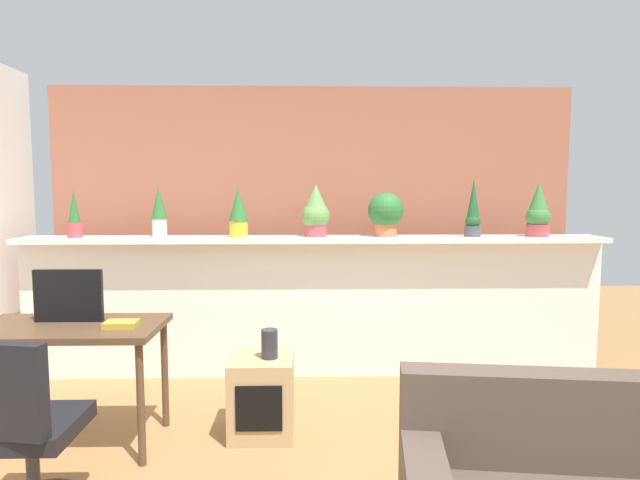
{
  "coord_description": "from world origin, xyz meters",
  "views": [
    {
      "loc": [
        -0.06,
        -2.33,
        1.55
      ],
      "look_at": [
        0.04,
        1.27,
        1.21
      ],
      "focal_mm": 29.43,
      "sensor_mm": 36.0,
      "label": 1
    }
  ],
  "objects_px": {
    "potted_plant_0": "(74,216)",
    "potted_plant_5": "(473,212)",
    "desk": "(68,339)",
    "book_on_desk": "(121,324)",
    "potted_plant_4": "(386,213)",
    "potted_plant_2": "(238,212)",
    "potted_plant_3": "(316,211)",
    "side_cube_shelf": "(262,396)",
    "potted_plant_1": "(159,211)",
    "office_chair": "(23,445)",
    "vase_on_shelf": "(269,344)",
    "potted_plant_6": "(538,212)",
    "tv_monitor": "(69,296)"
  },
  "relations": [
    {
      "from": "potted_plant_1",
      "to": "office_chair",
      "type": "relative_size",
      "value": 0.45
    },
    {
      "from": "potted_plant_0",
      "to": "book_on_desk",
      "type": "relative_size",
      "value": 2.08
    },
    {
      "from": "potted_plant_1",
      "to": "desk",
      "type": "height_order",
      "value": "potted_plant_1"
    },
    {
      "from": "potted_plant_5",
      "to": "vase_on_shelf",
      "type": "bearing_deg",
      "value": -146.46
    },
    {
      "from": "potted_plant_4",
      "to": "potted_plant_5",
      "type": "distance_m",
      "value": 0.72
    },
    {
      "from": "desk",
      "to": "potted_plant_3",
      "type": "bearing_deg",
      "value": 38.91
    },
    {
      "from": "desk",
      "to": "side_cube_shelf",
      "type": "relative_size",
      "value": 2.2
    },
    {
      "from": "potted_plant_0",
      "to": "potted_plant_1",
      "type": "bearing_deg",
      "value": 4.21
    },
    {
      "from": "vase_on_shelf",
      "to": "book_on_desk",
      "type": "bearing_deg",
      "value": -168.4
    },
    {
      "from": "potted_plant_4",
      "to": "book_on_desk",
      "type": "relative_size",
      "value": 1.95
    },
    {
      "from": "potted_plant_0",
      "to": "desk",
      "type": "height_order",
      "value": "potted_plant_0"
    },
    {
      "from": "office_chair",
      "to": "potted_plant_1",
      "type": "bearing_deg",
      "value": 87.31
    },
    {
      "from": "potted_plant_5",
      "to": "side_cube_shelf",
      "type": "bearing_deg",
      "value": -147.48
    },
    {
      "from": "potted_plant_2",
      "to": "potted_plant_3",
      "type": "xyz_separation_m",
      "value": [
        0.63,
        0.05,
        0.0
      ]
    },
    {
      "from": "potted_plant_0",
      "to": "office_chair",
      "type": "xyz_separation_m",
      "value": [
        0.57,
        -1.94,
        -0.96
      ]
    },
    {
      "from": "potted_plant_2",
      "to": "potted_plant_3",
      "type": "height_order",
      "value": "potted_plant_3"
    },
    {
      "from": "potted_plant_4",
      "to": "desk",
      "type": "xyz_separation_m",
      "value": [
        -2.09,
        -1.21,
        -0.7
      ]
    },
    {
      "from": "potted_plant_3",
      "to": "tv_monitor",
      "type": "xyz_separation_m",
      "value": [
        -1.53,
        -1.14,
        -0.47
      ]
    },
    {
      "from": "potted_plant_1",
      "to": "vase_on_shelf",
      "type": "distance_m",
      "value": 1.67
    },
    {
      "from": "potted_plant_0",
      "to": "potted_plant_5",
      "type": "xyz_separation_m",
      "value": [
        3.25,
        0.02,
        0.02
      ]
    },
    {
      "from": "desk",
      "to": "tv_monitor",
      "type": "relative_size",
      "value": 2.68
    },
    {
      "from": "side_cube_shelf",
      "to": "book_on_desk",
      "type": "xyz_separation_m",
      "value": [
        -0.8,
        -0.18,
        0.52
      ]
    },
    {
      "from": "potted_plant_1",
      "to": "tv_monitor",
      "type": "height_order",
      "value": "potted_plant_1"
    },
    {
      "from": "tv_monitor",
      "to": "potted_plant_5",
      "type": "bearing_deg",
      "value": 21.22
    },
    {
      "from": "potted_plant_5",
      "to": "desk",
      "type": "bearing_deg",
      "value": -157.21
    },
    {
      "from": "potted_plant_1",
      "to": "potted_plant_4",
      "type": "xyz_separation_m",
      "value": [
        1.86,
        0.0,
        -0.02
      ]
    },
    {
      "from": "potted_plant_1",
      "to": "vase_on_shelf",
      "type": "relative_size",
      "value": 2.25
    },
    {
      "from": "potted_plant_1",
      "to": "vase_on_shelf",
      "type": "height_order",
      "value": "potted_plant_1"
    },
    {
      "from": "potted_plant_0",
      "to": "potted_plant_6",
      "type": "bearing_deg",
      "value": 0.1
    },
    {
      "from": "potted_plant_0",
      "to": "potted_plant_4",
      "type": "xyz_separation_m",
      "value": [
        2.53,
        0.05,
        0.02
      ]
    },
    {
      "from": "potted_plant_5",
      "to": "side_cube_shelf",
      "type": "xyz_separation_m",
      "value": [
        -1.66,
        -1.06,
        -1.12
      ]
    },
    {
      "from": "potted_plant_0",
      "to": "potted_plant_2",
      "type": "height_order",
      "value": "potted_plant_2"
    },
    {
      "from": "potted_plant_6",
      "to": "office_chair",
      "type": "bearing_deg",
      "value": -148.79
    },
    {
      "from": "potted_plant_4",
      "to": "desk",
      "type": "bearing_deg",
      "value": -149.83
    },
    {
      "from": "potted_plant_6",
      "to": "desk",
      "type": "bearing_deg",
      "value": -160.74
    },
    {
      "from": "potted_plant_1",
      "to": "potted_plant_5",
      "type": "relative_size",
      "value": 0.87
    },
    {
      "from": "potted_plant_6",
      "to": "side_cube_shelf",
      "type": "bearing_deg",
      "value": -154.49
    },
    {
      "from": "potted_plant_5",
      "to": "book_on_desk",
      "type": "xyz_separation_m",
      "value": [
        -2.47,
        -1.24,
        -0.6
      ]
    },
    {
      "from": "potted_plant_3",
      "to": "office_chair",
      "type": "xyz_separation_m",
      "value": [
        -1.38,
        -2.0,
        -0.99
      ]
    },
    {
      "from": "office_chair",
      "to": "book_on_desk",
      "type": "height_order",
      "value": "office_chair"
    },
    {
      "from": "potted_plant_0",
      "to": "potted_plant_3",
      "type": "relative_size",
      "value": 0.9
    },
    {
      "from": "potted_plant_1",
      "to": "potted_plant_4",
      "type": "relative_size",
      "value": 1.12
    },
    {
      "from": "desk",
      "to": "potted_plant_1",
      "type": "bearing_deg",
      "value": 79.53
    },
    {
      "from": "potted_plant_3",
      "to": "desk",
      "type": "bearing_deg",
      "value": -141.09
    },
    {
      "from": "potted_plant_1",
      "to": "office_chair",
      "type": "distance_m",
      "value": 2.23
    },
    {
      "from": "potted_plant_1",
      "to": "office_chair",
      "type": "height_order",
      "value": "potted_plant_1"
    },
    {
      "from": "potted_plant_2",
      "to": "book_on_desk",
      "type": "distance_m",
      "value": 1.48
    },
    {
      "from": "potted_plant_0",
      "to": "desk",
      "type": "bearing_deg",
      "value": -69.1
    },
    {
      "from": "potted_plant_4",
      "to": "potted_plant_6",
      "type": "xyz_separation_m",
      "value": [
        1.26,
        -0.04,
        0.01
      ]
    },
    {
      "from": "potted_plant_4",
      "to": "potted_plant_5",
      "type": "bearing_deg",
      "value": -2.67
    }
  ]
}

